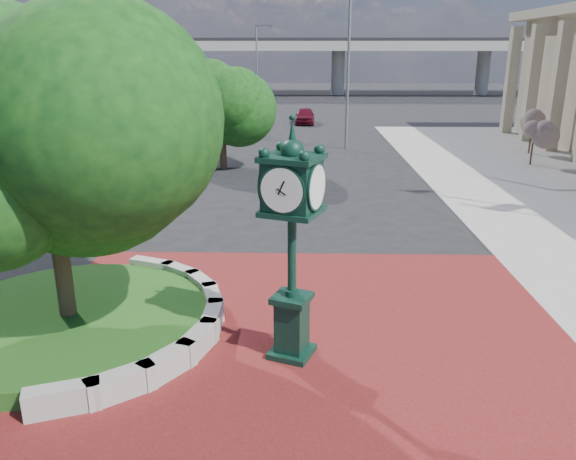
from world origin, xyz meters
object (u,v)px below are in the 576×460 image
at_px(parked_car, 305,116).
at_px(street_lamp_near, 352,56).
at_px(street_lamp_far, 259,63).
at_px(post_clock, 292,233).

height_order(parked_car, street_lamp_near, street_lamp_near).
height_order(street_lamp_near, street_lamp_far, street_lamp_near).
distance_m(parked_car, street_lamp_far, 9.80).
bearing_deg(parked_car, street_lamp_near, -75.95).
bearing_deg(parked_car, post_clock, -88.87).
distance_m(post_clock, street_lamp_far, 46.08).
relative_size(post_clock, street_lamp_far, 0.58).
xyz_separation_m(parked_car, street_lamp_near, (2.79, -12.74, 4.98)).
xyz_separation_m(post_clock, parked_car, (0.37, 38.17, -1.97)).
relative_size(street_lamp_near, street_lamp_far, 1.17).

